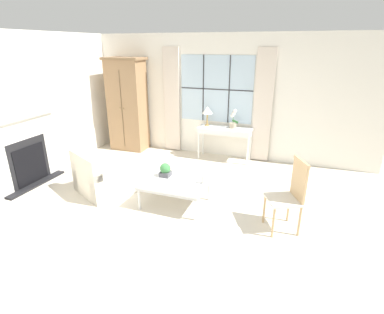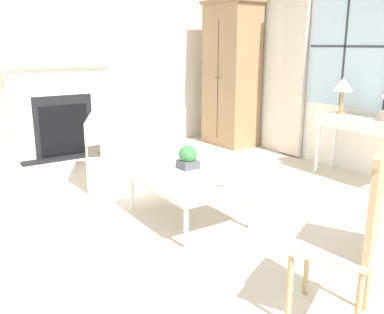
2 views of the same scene
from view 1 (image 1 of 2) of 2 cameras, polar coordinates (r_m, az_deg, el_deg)
ground_plane at (r=4.91m, az=-5.63°, el=-10.77°), size 14.00×14.00×0.00m
wall_back_windowed at (r=7.12m, az=4.63°, el=11.23°), size 7.20×0.14×2.80m
wall_left at (r=6.66m, az=-28.21°, el=8.28°), size 0.06×7.20×2.80m
fireplace at (r=6.41m, az=-29.56°, el=1.91°), size 0.34×1.52×2.35m
armoire at (r=7.74m, az=-12.18°, el=9.71°), size 0.96×0.59×2.27m
console_table at (r=6.93m, az=6.27°, el=4.80°), size 1.23×0.41×0.76m
table_lamp at (r=6.99m, az=2.94°, el=8.79°), size 0.24×0.24×0.45m
potted_orchid at (r=6.89m, az=7.86°, el=6.89°), size 0.20×0.16×0.43m
armchair_upholstered at (r=5.71m, az=-16.41°, el=-3.74°), size 1.20×1.18×0.79m
side_chair_wooden at (r=4.47m, az=18.34°, el=-6.27°), size 0.59×0.59×1.08m
coffee_table at (r=4.99m, az=-3.29°, el=-5.16°), size 1.08×0.79×0.42m
potted_plant_small at (r=5.15m, az=-5.12°, el=-2.48°), size 0.18×0.18×0.24m
pillar_candle at (r=4.89m, az=2.21°, el=-4.37°), size 0.10×0.10×0.15m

